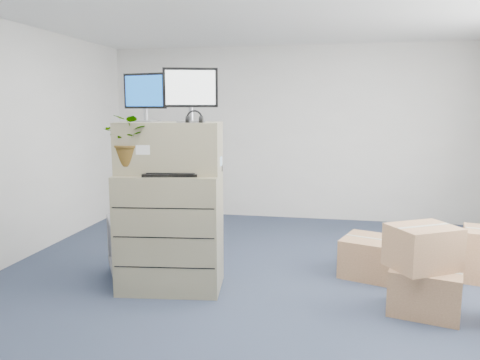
% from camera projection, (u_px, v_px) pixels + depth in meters
% --- Properties ---
extents(ground, '(7.00, 7.00, 0.00)m').
position_uv_depth(ground, '(259.00, 302.00, 4.42)').
color(ground, '#232940').
rests_on(ground, ground).
extents(wall_back, '(6.00, 0.02, 2.80)m').
position_uv_depth(wall_back, '(292.00, 133.00, 7.61)').
color(wall_back, silver).
rests_on(wall_back, ground).
extents(filing_cabinet_lower, '(1.08, 0.74, 1.18)m').
position_uv_depth(filing_cabinet_lower, '(170.00, 231.00, 4.70)').
color(filing_cabinet_lower, '#998E69').
rests_on(filing_cabinet_lower, ground).
extents(filing_cabinet_upper, '(1.06, 0.62, 0.50)m').
position_uv_depth(filing_cabinet_upper, '(170.00, 148.00, 4.62)').
color(filing_cabinet_upper, '#998E69').
rests_on(filing_cabinet_upper, filing_cabinet_lower).
extents(monitor_left, '(0.47, 0.24, 0.47)m').
position_uv_depth(monitor_left, '(145.00, 95.00, 4.58)').
color(monitor_left, '#99999E').
rests_on(monitor_left, filing_cabinet_upper).
extents(monitor_right, '(0.51, 0.27, 0.52)m').
position_uv_depth(monitor_right, '(191.00, 92.00, 4.49)').
color(monitor_right, '#99999E').
rests_on(monitor_right, filing_cabinet_upper).
extents(headphones, '(0.16, 0.04, 0.15)m').
position_uv_depth(headphones, '(194.00, 118.00, 4.41)').
color(headphones, black).
rests_on(headphones, filing_cabinet_upper).
extents(keyboard, '(0.55, 0.32, 0.03)m').
position_uv_depth(keyboard, '(171.00, 174.00, 4.46)').
color(keyboard, black).
rests_on(keyboard, filing_cabinet_lower).
extents(mouse, '(0.13, 0.10, 0.04)m').
position_uv_depth(mouse, '(205.00, 173.00, 4.50)').
color(mouse, silver).
rests_on(mouse, filing_cabinet_lower).
extents(water_bottle, '(0.09, 0.09, 0.32)m').
position_uv_depth(water_bottle, '(181.00, 157.00, 4.59)').
color(water_bottle, '#969A9E').
rests_on(water_bottle, filing_cabinet_lower).
extents(phone_dock, '(0.08, 0.07, 0.16)m').
position_uv_depth(phone_dock, '(164.00, 168.00, 4.63)').
color(phone_dock, silver).
rests_on(phone_dock, filing_cabinet_lower).
extents(external_drive, '(0.24, 0.18, 0.07)m').
position_uv_depth(external_drive, '(209.00, 169.00, 4.71)').
color(external_drive, black).
rests_on(external_drive, filing_cabinet_lower).
extents(tissue_box, '(0.25, 0.13, 0.09)m').
position_uv_depth(tissue_box, '(209.00, 161.00, 4.63)').
color(tissue_box, '#3D97D1').
rests_on(tissue_box, external_drive).
extents(potted_plant, '(0.55, 0.58, 0.47)m').
position_uv_depth(potted_plant, '(130.00, 147.00, 4.50)').
color(potted_plant, '#9EB592').
rests_on(potted_plant, filing_cabinet_lower).
extents(office_chair, '(0.95, 0.94, 0.73)m').
position_uv_depth(office_chair, '(144.00, 243.00, 5.05)').
color(office_chair, slate).
rests_on(office_chair, ground).
extents(cardboard_boxes, '(2.14, 1.67, 0.79)m').
position_uv_depth(cardboard_boxes, '(454.00, 266.00, 4.53)').
color(cardboard_boxes, '#946A47').
rests_on(cardboard_boxes, ground).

